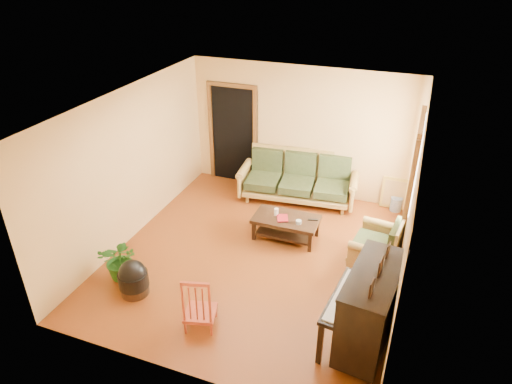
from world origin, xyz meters
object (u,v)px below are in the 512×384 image
at_px(armchair, 376,241).
at_px(piano, 370,310).
at_px(potted_plant, 121,260).
at_px(coffee_table, 286,228).
at_px(ceramic_crock, 396,204).
at_px(footstool, 134,282).
at_px(sofa, 298,178).
at_px(red_chair, 200,300).

xyz_separation_m(armchair, piano, (0.14, -1.77, 0.15)).
bearing_deg(piano, potted_plant, -174.02).
xyz_separation_m(coffee_table, ceramic_crock, (1.71, 1.65, -0.07)).
bearing_deg(footstool, sofa, 67.45).
height_order(armchair, piano, piano).
relative_size(piano, footstool, 2.98).
height_order(piano, ceramic_crock, piano).
bearing_deg(sofa, piano, -66.49).
bearing_deg(armchair, sofa, 145.21).
bearing_deg(armchair, red_chair, -124.87).
distance_m(footstool, ceramic_crock, 5.09).
relative_size(piano, red_chair, 1.50).
bearing_deg(coffee_table, ceramic_crock, 43.89).
relative_size(ceramic_crock, potted_plant, 0.41).
xyz_separation_m(armchair, ceramic_crock, (0.17, 1.84, -0.29)).
bearing_deg(ceramic_crock, sofa, -171.44).
height_order(footstool, potted_plant, potted_plant).
bearing_deg(potted_plant, coffee_table, 43.49).
relative_size(coffee_table, ceramic_crock, 4.09).
distance_m(sofa, red_chair, 3.77).
distance_m(piano, footstool, 3.37).
relative_size(coffee_table, footstool, 2.57).
distance_m(coffee_table, potted_plant, 2.80).
distance_m(coffee_table, piano, 2.61).
bearing_deg(sofa, ceramic_crock, 2.60).
xyz_separation_m(footstool, potted_plant, (-0.37, 0.24, 0.13)).
relative_size(sofa, armchair, 2.65).
relative_size(coffee_table, armchair, 1.31).
distance_m(armchair, ceramic_crock, 1.87).
distance_m(sofa, potted_plant, 3.77).
distance_m(armchair, red_chair, 2.97).
height_order(coffee_table, ceramic_crock, coffee_table).
bearing_deg(potted_plant, piano, -0.51).
height_order(coffee_table, red_chair, red_chair).
distance_m(piano, ceramic_crock, 3.63).
height_order(sofa, potted_plant, sofa).
relative_size(piano, ceramic_crock, 4.73).
bearing_deg(footstool, ceramic_crock, 48.53).
distance_m(coffee_table, footstool, 2.73).
xyz_separation_m(sofa, coffee_table, (0.19, -1.36, -0.28)).
height_order(footstool, red_chair, red_chair).
height_order(armchair, ceramic_crock, armchair).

